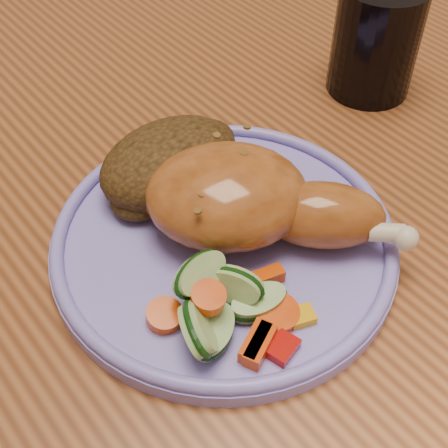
# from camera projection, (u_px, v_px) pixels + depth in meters

# --- Properties ---
(dining_table) EXTENTS (0.90, 1.40, 0.75)m
(dining_table) POSITION_uv_depth(u_px,v_px,m) (245.00, 210.00, 0.59)
(dining_table) COLOR brown
(dining_table) RESTS_ON ground
(chair_far) EXTENTS (0.42, 0.42, 0.91)m
(chair_far) POSITION_uv_depth(u_px,v_px,m) (2.00, 71.00, 1.05)
(chair_far) COLOR #4C2D16
(chair_far) RESTS_ON ground
(plate) EXTENTS (0.25, 0.25, 0.01)m
(plate) POSITION_uv_depth(u_px,v_px,m) (224.00, 244.00, 0.45)
(plate) COLOR #7D72D5
(plate) RESTS_ON dining_table
(plate_rim) EXTENTS (0.25, 0.25, 0.01)m
(plate_rim) POSITION_uv_depth(u_px,v_px,m) (224.00, 233.00, 0.44)
(plate_rim) COLOR #7D72D5
(plate_rim) RESTS_ON plate
(chicken_leg) EXTENTS (0.17, 0.18, 0.06)m
(chicken_leg) POSITION_uv_depth(u_px,v_px,m) (250.00, 200.00, 0.43)
(chicken_leg) COLOR #A45922
(chicken_leg) RESTS_ON plate
(rice_pilaf) EXTENTS (0.12, 0.08, 0.05)m
(rice_pilaf) POSITION_uv_depth(u_px,v_px,m) (172.00, 162.00, 0.47)
(rice_pilaf) COLOR #452D11
(rice_pilaf) RESTS_ON plate
(vegetable_pile) EXTENTS (0.10, 0.09, 0.05)m
(vegetable_pile) POSITION_uv_depth(u_px,v_px,m) (226.00, 307.00, 0.39)
(vegetable_pile) COLOR #A50A05
(vegetable_pile) RESTS_ON plate
(drinking_glass) EXTENTS (0.08, 0.08, 0.10)m
(drinking_glass) POSITION_uv_depth(u_px,v_px,m) (376.00, 39.00, 0.55)
(drinking_glass) COLOR black
(drinking_glass) RESTS_ON dining_table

